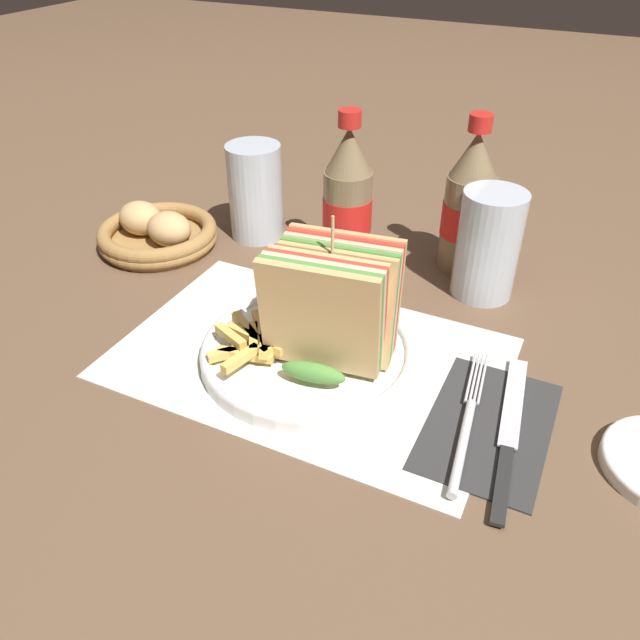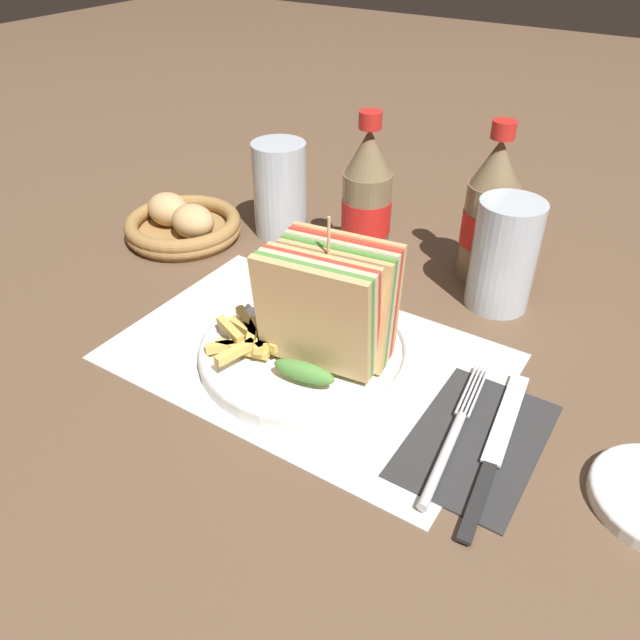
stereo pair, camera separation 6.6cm
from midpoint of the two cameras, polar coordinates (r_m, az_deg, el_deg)
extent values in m
plane|color=brown|center=(0.66, 0.80, -4.35)|extent=(4.00, 4.00, 0.00)
cube|color=silver|center=(0.68, 1.63, -3.43)|extent=(0.41, 0.27, 0.00)
cylinder|color=white|center=(0.67, 1.91, -3.24)|extent=(0.23, 0.23, 0.01)
torus|color=white|center=(0.66, 1.92, -2.77)|extent=(0.23, 0.23, 0.01)
cube|color=tan|center=(0.59, 2.37, -0.13)|extent=(0.12, 0.04, 0.12)
cube|color=#518E3D|center=(0.60, 2.68, 0.22)|extent=(0.12, 0.04, 0.12)
cube|color=beige|center=(0.60, 2.98, 0.56)|extent=(0.12, 0.04, 0.12)
cube|color=red|center=(0.61, 3.28, 0.89)|extent=(0.12, 0.04, 0.12)
cube|color=tan|center=(0.62, 3.57, 1.22)|extent=(0.12, 0.04, 0.12)
ellipsoid|color=#518E3D|center=(0.61, 1.64, -4.86)|extent=(0.07, 0.03, 0.02)
cube|color=tan|center=(0.62, 4.07, 1.05)|extent=(0.12, 0.04, 0.12)
cube|color=#518E3D|center=(0.62, 4.36, 1.51)|extent=(0.12, 0.04, 0.12)
cube|color=beige|center=(0.63, 4.64, 1.96)|extent=(0.12, 0.04, 0.12)
cube|color=red|center=(0.63, 4.91, 2.40)|extent=(0.12, 0.04, 0.12)
cube|color=tan|center=(0.64, 5.18, 2.83)|extent=(0.12, 0.04, 0.12)
ellipsoid|color=#518E3D|center=(0.64, 3.77, -2.64)|extent=(0.07, 0.03, 0.02)
cylinder|color=tan|center=(0.61, 3.89, 2.70)|extent=(0.00, 0.00, 0.16)
cube|color=#E0B756|center=(0.66, -5.25, -2.39)|extent=(0.04, 0.05, 0.01)
cube|color=#E0B756|center=(0.67, -2.04, -1.38)|extent=(0.04, 0.06, 0.01)
cube|color=#E0B756|center=(0.65, -4.24, -2.76)|extent=(0.06, 0.02, 0.01)
cube|color=#E0B756|center=(0.65, -2.42, -1.72)|extent=(0.03, 0.05, 0.01)
cube|color=#E0B756|center=(0.67, -4.15, -0.29)|extent=(0.05, 0.04, 0.01)
cube|color=#E0B756|center=(0.65, -3.25, -1.40)|extent=(0.07, 0.02, 0.01)
cube|color=#E0B756|center=(0.66, -5.40, -0.99)|extent=(0.05, 0.03, 0.01)
cube|color=#E0B756|center=(0.67, -2.40, -0.55)|extent=(0.05, 0.06, 0.01)
cube|color=#E0B756|center=(0.66, -3.36, -1.27)|extent=(0.03, 0.04, 0.01)
cube|color=#E0B756|center=(0.63, -4.78, -3.06)|extent=(0.02, 0.05, 0.01)
cube|color=#E0B756|center=(0.65, -0.73, -1.86)|extent=(0.03, 0.06, 0.01)
cube|color=#2D2D2D|center=(0.61, 17.10, -10.75)|extent=(0.11, 0.17, 0.00)
cylinder|color=silver|center=(0.58, 14.54, -12.26)|extent=(0.02, 0.12, 0.01)
cylinder|color=silver|center=(0.65, 16.15, -6.14)|extent=(0.01, 0.08, 0.00)
cylinder|color=silver|center=(0.65, 16.50, -6.23)|extent=(0.01, 0.08, 0.00)
cylinder|color=silver|center=(0.65, 16.84, -6.32)|extent=(0.01, 0.08, 0.00)
cylinder|color=silver|center=(0.65, 17.18, -6.42)|extent=(0.01, 0.08, 0.00)
cube|color=black|center=(0.56, 17.68, -15.63)|extent=(0.02, 0.09, 0.00)
cube|color=silver|center=(0.63, 19.63, -8.46)|extent=(0.03, 0.13, 0.00)
cylinder|color=#7A6647|center=(0.82, 6.54, 9.06)|extent=(0.06, 0.06, 0.13)
cylinder|color=red|center=(0.82, 6.57, 9.45)|extent=(0.06, 0.06, 0.04)
cone|color=#7A6647|center=(0.79, 6.99, 15.00)|extent=(0.06, 0.06, 0.06)
cylinder|color=red|center=(0.78, 7.20, 17.65)|extent=(0.03, 0.03, 0.02)
cylinder|color=#7A6647|center=(0.82, 17.23, 7.65)|extent=(0.06, 0.06, 0.13)
cylinder|color=red|center=(0.82, 17.31, 8.04)|extent=(0.06, 0.06, 0.04)
cone|color=#7A6647|center=(0.79, 18.40, 13.49)|extent=(0.06, 0.06, 0.06)
cylinder|color=red|center=(0.78, 18.93, 16.10)|extent=(0.03, 0.03, 0.02)
cylinder|color=silver|center=(0.77, 18.89, 5.55)|extent=(0.08, 0.08, 0.13)
cylinder|color=black|center=(0.78, 18.52, 3.85)|extent=(0.07, 0.07, 0.08)
cylinder|color=silver|center=(0.90, -1.53, 11.80)|extent=(0.08, 0.08, 0.13)
cylinder|color=olive|center=(0.92, -10.30, 7.76)|extent=(0.15, 0.15, 0.01)
torus|color=olive|center=(0.92, -10.34, 8.11)|extent=(0.16, 0.16, 0.02)
torus|color=olive|center=(0.91, -10.41, 8.68)|extent=(0.16, 0.16, 0.02)
ellipsoid|color=tan|center=(0.89, -9.44, 8.84)|extent=(0.06, 0.05, 0.05)
ellipsoid|color=tan|center=(0.93, -11.73, 9.84)|extent=(0.06, 0.05, 0.05)
camera|label=1|loc=(0.03, -87.14, 2.02)|focal=35.00mm
camera|label=2|loc=(0.03, 92.86, -2.02)|focal=35.00mm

